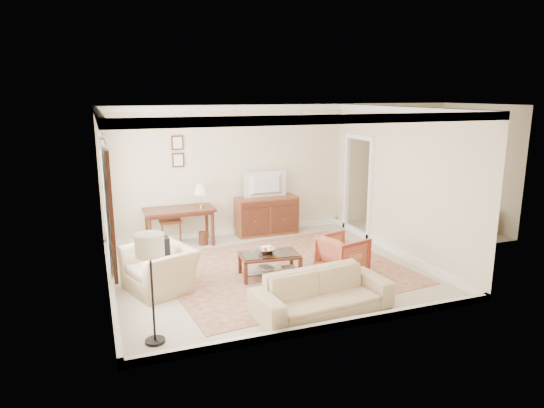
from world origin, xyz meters
TOP-DOWN VIEW (x-y plane):
  - room_shell at (0.00, 0.00)m, footprint 5.51×5.01m
  - annex_bedroom at (4.49, 1.15)m, footprint 3.00×2.70m
  - window_front at (-2.70, -0.70)m, footprint 0.12×1.56m
  - window_rear at (-2.70, 0.90)m, footprint 0.12×1.56m
  - doorway at (2.71, 1.50)m, footprint 0.10×1.12m
  - rug at (0.27, -0.10)m, footprint 4.48×3.95m
  - writing_desk at (-1.23, 2.04)m, footprint 1.45×0.72m
  - desk_chair at (-1.38, 2.39)m, footprint 0.51×0.51m
  - desk_lamp at (-0.75, 2.04)m, footprint 0.32×0.32m
  - framed_prints at (-1.13, 2.47)m, footprint 0.25×0.04m
  - sideboard at (0.77, 2.20)m, footprint 1.39×0.53m
  - tv at (0.77, 2.18)m, footprint 0.95×0.54m
  - coffee_table at (-0.08, -0.33)m, footprint 1.07×0.70m
  - fruit_bowl at (-0.10, -0.26)m, footprint 0.42×0.42m
  - book_a at (-0.25, -0.33)m, footprint 0.28×0.11m
  - book_b at (0.13, -0.47)m, footprint 0.28×0.04m
  - striped_armchair at (1.22, -0.57)m, footprint 0.84×0.87m
  - club_armchair at (-1.94, -0.23)m, footprint 1.03×1.26m
  - backpack at (-1.94, -0.26)m, footprint 0.29×0.36m
  - sofa at (0.16, -1.92)m, footprint 2.10×0.81m
  - floor_lamp at (-2.26, -1.97)m, footprint 0.36×0.36m

SIDE VIEW (x-z plane):
  - rug at x=0.27m, z-range 0.00..0.01m
  - book_b at x=0.13m, z-range -0.02..0.36m
  - book_a at x=-0.25m, z-range -0.02..0.36m
  - coffee_table at x=-0.08m, z-range 0.11..0.54m
  - annex_bedroom at x=4.49m, z-range -1.11..1.79m
  - striped_armchair at x=1.22m, z-range 0.00..0.74m
  - sofa at x=0.16m, z-range 0.00..0.80m
  - sideboard at x=0.77m, z-range 0.00..0.86m
  - club_armchair at x=-1.94m, z-range 0.00..0.95m
  - fruit_bowl at x=-0.10m, z-range 0.43..0.54m
  - desk_chair at x=-1.38m, z-range 0.00..1.05m
  - writing_desk at x=-1.23m, z-range 0.29..1.08m
  - backpack at x=-1.94m, z-range 0.52..0.92m
  - desk_lamp at x=-0.75m, z-range 0.79..1.29m
  - doorway at x=2.71m, z-range -0.05..2.20m
  - floor_lamp at x=-2.26m, z-range 0.48..1.94m
  - tv at x=0.77m, z-range 1.27..1.39m
  - window_front at x=-2.70m, z-range 0.65..2.45m
  - window_rear at x=-2.70m, z-range 0.65..2.45m
  - framed_prints at x=-1.13m, z-range 1.60..2.28m
  - room_shell at x=0.00m, z-range 1.02..3.93m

